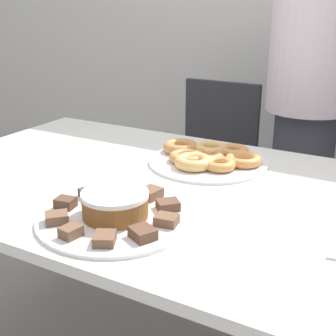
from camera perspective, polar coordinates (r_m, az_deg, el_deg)
name	(u,v)px	position (r m, az deg, el deg)	size (l,w,h in m)	color
table	(168,210)	(1.43, 0.00, -5.15)	(1.65, 0.98, 0.77)	silver
person_standing	(308,99)	(2.11, 16.73, 8.04)	(0.36, 0.36, 1.68)	#383842
office_chair_left	(208,179)	(2.36, 4.85, -1.39)	(0.44, 0.44, 0.90)	black
plate_cake	(114,217)	(1.19, -6.56, -5.99)	(0.40, 0.40, 0.01)	white
plate_donuts	(208,162)	(1.58, 4.91, 0.76)	(0.40, 0.40, 0.01)	white
frosted_cake	(114,204)	(1.17, -6.63, -4.35)	(0.17, 0.17, 0.06)	brown
lamington_0	(168,205)	(1.21, 0.00, -4.53)	(0.07, 0.07, 0.02)	brown
lamington_1	(150,193)	(1.27, -2.16, -3.10)	(0.06, 0.07, 0.03)	brown
lamington_2	(122,190)	(1.31, -5.68, -2.67)	(0.06, 0.07, 0.02)	brown
lamington_3	(90,193)	(1.30, -9.45, -3.06)	(0.07, 0.07, 0.02)	#513828
lamington_4	(65,203)	(1.25, -12.39, -4.16)	(0.05, 0.05, 0.03)	#513828
lamington_5	(57,218)	(1.17, -13.41, -5.93)	(0.07, 0.07, 0.02)	brown
lamington_6	(71,232)	(1.10, -11.78, -7.61)	(0.05, 0.05, 0.03)	brown
lamington_7	(105,239)	(1.06, -7.72, -8.53)	(0.07, 0.07, 0.02)	brown
lamington_8	(143,233)	(1.07, -3.09, -7.93)	(0.07, 0.07, 0.03)	brown
lamington_9	(167,220)	(1.13, -0.17, -6.35)	(0.06, 0.05, 0.02)	brown
donut_0	(208,156)	(1.57, 4.93, 1.47)	(0.11, 0.11, 0.03)	#C68447
donut_1	(186,157)	(1.56, 2.27, 1.34)	(0.12, 0.12, 0.03)	#C68447
donut_2	(194,162)	(1.50, 3.15, 0.75)	(0.12, 0.12, 0.04)	#E5AD66
donut_3	(220,164)	(1.50, 6.30, 0.44)	(0.10, 0.10, 0.03)	#D18E4C
donut_4	(243,160)	(1.55, 9.17, 1.02)	(0.12, 0.12, 0.03)	#D18E4C
donut_5	(233,151)	(1.63, 7.95, 2.05)	(0.11, 0.11, 0.03)	#D18E4C
donut_6	(210,149)	(1.65, 5.09, 2.38)	(0.12, 0.12, 0.03)	#E5AD66
donut_7	(181,147)	(1.65, 1.57, 2.59)	(0.13, 0.13, 0.04)	#C68447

